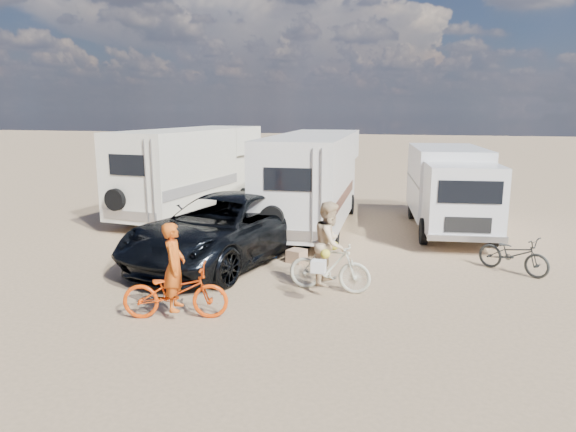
% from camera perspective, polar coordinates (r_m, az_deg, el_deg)
% --- Properties ---
extents(ground, '(140.00, 140.00, 0.00)m').
position_cam_1_polar(ground, '(11.26, -3.49, -8.40)').
color(ground, tan).
rests_on(ground, ground).
extents(rv_main, '(2.53, 7.85, 3.03)m').
position_cam_1_polar(rv_main, '(17.16, 2.74, 3.80)').
color(rv_main, white).
rests_on(rv_main, ground).
extents(rv_left, '(3.12, 7.33, 3.13)m').
position_cam_1_polar(rv_left, '(19.27, -10.55, 4.65)').
color(rv_left, silver).
rests_on(rv_left, ground).
extents(box_truck, '(2.78, 6.16, 2.61)m').
position_cam_1_polar(box_truck, '(17.26, 17.26, 2.64)').
color(box_truck, silver).
rests_on(box_truck, ground).
extents(dark_suv, '(4.31, 6.62, 1.69)m').
position_cam_1_polar(dark_suv, '(13.45, -6.89, -1.35)').
color(dark_suv, black).
rests_on(dark_suv, ground).
extents(bike_man, '(2.06, 1.16, 1.03)m').
position_cam_1_polar(bike_man, '(10.03, -12.18, -8.08)').
color(bike_man, '#D13D07').
rests_on(bike_man, ground).
extents(bike_woman, '(1.83, 0.68, 1.08)m').
position_cam_1_polar(bike_woman, '(11.23, 4.55, -5.55)').
color(bike_woman, beige).
rests_on(bike_woman, ground).
extents(rider_man, '(0.54, 0.68, 1.65)m').
position_cam_1_polar(rider_man, '(9.93, -12.26, -6.39)').
color(rider_man, '#CA5112').
rests_on(rider_man, ground).
extents(rider_woman, '(0.75, 0.92, 1.78)m').
position_cam_1_polar(rider_woman, '(11.13, 4.58, -3.84)').
color(rider_woman, '#D9B98C').
rests_on(rider_woman, ground).
extents(bike_parked, '(1.76, 1.48, 0.91)m').
position_cam_1_polar(bike_parked, '(13.57, 23.37, -3.84)').
color(bike_parked, '#262826').
rests_on(bike_parked, ground).
extents(cooler, '(0.57, 0.46, 0.40)m').
position_cam_1_polar(cooler, '(13.87, -2.22, -3.62)').
color(cooler, '#244897').
rests_on(cooler, ground).
extents(crate, '(0.53, 0.53, 0.33)m').
position_cam_1_polar(crate, '(13.37, 0.94, -4.37)').
color(crate, '#967154').
rests_on(crate, ground).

